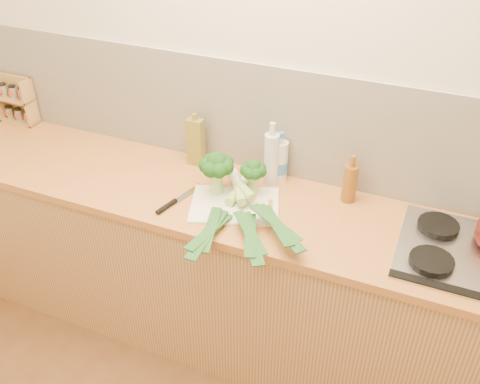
% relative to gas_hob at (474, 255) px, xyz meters
% --- Properties ---
extents(room_shell, '(3.50, 3.50, 3.50)m').
position_rel_gas_hob_xyz_m(room_shell, '(-1.02, 0.29, 0.26)').
color(room_shell, beige).
rests_on(room_shell, ground).
extents(counter, '(3.20, 0.62, 0.90)m').
position_rel_gas_hob_xyz_m(counter, '(-1.02, 0.00, -0.46)').
color(counter, tan).
rests_on(counter, ground).
extents(gas_hob, '(0.58, 0.50, 0.04)m').
position_rel_gas_hob_xyz_m(gas_hob, '(0.00, 0.00, 0.00)').
color(gas_hob, silver).
rests_on(gas_hob, counter).
extents(chopping_board, '(0.46, 0.40, 0.01)m').
position_rel_gas_hob_xyz_m(chopping_board, '(-1.00, -0.05, -0.01)').
color(chopping_board, white).
rests_on(chopping_board, counter).
extents(broccoli_left, '(0.16, 0.16, 0.21)m').
position_rel_gas_hob_xyz_m(broccoli_left, '(-1.11, 0.01, 0.14)').
color(broccoli_left, '#A4CA75').
rests_on(broccoli_left, chopping_board).
extents(broccoli_right, '(0.12, 0.12, 0.17)m').
position_rel_gas_hob_xyz_m(broccoli_right, '(-0.96, 0.07, 0.12)').
color(broccoli_right, '#A4CA75').
rests_on(broccoli_right, chopping_board).
extents(leek_front, '(0.11, 0.64, 0.04)m').
position_rel_gas_hob_xyz_m(leek_front, '(-1.02, -0.09, 0.02)').
color(leek_front, white).
rests_on(leek_front, chopping_board).
extents(leek_mid, '(0.39, 0.60, 0.04)m').
position_rel_gas_hob_xyz_m(leek_mid, '(-0.95, -0.08, 0.04)').
color(leek_mid, white).
rests_on(leek_mid, chopping_board).
extents(leek_back, '(0.51, 0.44, 0.04)m').
position_rel_gas_hob_xyz_m(leek_back, '(-0.90, -0.06, 0.06)').
color(leek_back, white).
rests_on(leek_back, chopping_board).
extents(chefs_knife, '(0.10, 0.30, 0.02)m').
position_rel_gas_hob_xyz_m(chefs_knife, '(-1.27, -0.14, -0.01)').
color(chefs_knife, silver).
rests_on(chefs_knife, counter).
extents(spice_rack, '(0.23, 0.09, 0.27)m').
position_rel_gas_hob_xyz_m(spice_rack, '(-2.47, 0.25, 0.10)').
color(spice_rack, tan).
rests_on(spice_rack, counter).
extents(oil_tin, '(0.08, 0.05, 0.27)m').
position_rel_gas_hob_xyz_m(oil_tin, '(-1.33, 0.22, 0.11)').
color(oil_tin, olive).
rests_on(oil_tin, counter).
extents(glass_bottle, '(0.07, 0.07, 0.31)m').
position_rel_gas_hob_xyz_m(glass_bottle, '(-0.92, 0.20, 0.12)').
color(glass_bottle, silver).
rests_on(glass_bottle, counter).
extents(amber_bottle, '(0.06, 0.06, 0.23)m').
position_rel_gas_hob_xyz_m(amber_bottle, '(-0.55, 0.20, 0.08)').
color(amber_bottle, brown).
rests_on(amber_bottle, counter).
extents(water_bottle, '(0.08, 0.08, 0.23)m').
position_rel_gas_hob_xyz_m(water_bottle, '(-0.90, 0.24, 0.08)').
color(water_bottle, silver).
rests_on(water_bottle, counter).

